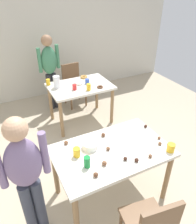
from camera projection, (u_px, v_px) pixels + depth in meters
name	position (u px, v px, depth m)	size (l,w,h in m)	color
ground_plane	(115.00, 190.00, 2.87)	(6.40, 6.40, 0.00)	tan
wall_back	(40.00, 38.00, 4.62)	(6.40, 0.10, 2.60)	beige
dining_table_near	(111.00, 156.00, 2.47)	(1.28, 0.80, 0.75)	silver
dining_table_far	(80.00, 91.00, 3.94)	(1.10, 0.75, 0.75)	silver
chair_near_table	(151.00, 224.00, 1.96)	(0.45, 0.45, 0.87)	brown
chair_far_table	(73.00, 82.00, 4.62)	(0.42, 0.42, 0.87)	brown
person_girl_near	(26.00, 174.00, 1.96)	(0.45, 0.20, 1.48)	#383D4C
person_adult_far	(50.00, 67.00, 4.23)	(0.45, 0.27, 1.51)	#28282D
mixing_bowl	(90.00, 145.00, 2.44)	(0.18, 0.18, 0.07)	white
soda_can	(87.00, 162.00, 2.18)	(0.07, 0.07, 0.12)	#198438
fork_near	(138.00, 137.00, 2.62)	(0.17, 0.02, 0.01)	silver
cup_near_0	(171.00, 148.00, 2.39)	(0.09, 0.09, 0.10)	yellow
cup_near_1	(77.00, 152.00, 2.32)	(0.07, 0.07, 0.11)	yellow
cake_ball_0	(66.00, 143.00, 2.49)	(0.05, 0.05, 0.05)	brown
cake_ball_1	(96.00, 175.00, 2.09)	(0.05, 0.05, 0.05)	brown
cake_ball_2	(137.00, 160.00, 2.26)	(0.04, 0.04, 0.04)	#3D2319
cake_ball_3	(159.00, 138.00, 2.58)	(0.04, 0.04, 0.04)	brown
cake_ball_4	(150.00, 156.00, 2.31)	(0.04, 0.04, 0.04)	brown
cake_ball_5	(169.00, 144.00, 2.47)	(0.04, 0.04, 0.04)	brown
cake_ball_6	(104.00, 163.00, 2.22)	(0.05, 0.05, 0.05)	brown
cake_ball_7	(108.00, 148.00, 2.41)	(0.04, 0.04, 0.04)	brown
cake_ball_8	(103.00, 135.00, 2.62)	(0.05, 0.05, 0.05)	brown
cake_ball_9	(125.00, 159.00, 2.28)	(0.04, 0.04, 0.04)	#3D2319
cake_ball_10	(160.00, 143.00, 2.49)	(0.04, 0.04, 0.04)	brown
cake_ball_11	(146.00, 126.00, 2.78)	(0.04, 0.04, 0.04)	#3D2319
pitcher_far	(57.00, 82.00, 3.75)	(0.11, 0.11, 0.21)	white
cup_far_0	(48.00, 82.00, 3.87)	(0.07, 0.07, 0.11)	yellow
cup_far_1	(74.00, 87.00, 3.70)	(0.07, 0.07, 0.10)	red
cup_far_2	(87.00, 81.00, 3.91)	(0.07, 0.07, 0.09)	#3351B2
cup_far_3	(89.00, 87.00, 3.68)	(0.07, 0.07, 0.11)	yellow
donut_far_0	(79.00, 84.00, 3.90)	(0.11, 0.11, 0.03)	white
donut_far_1	(100.00, 87.00, 3.78)	(0.11, 0.11, 0.03)	brown
donut_far_2	(84.00, 77.00, 4.15)	(0.14, 0.14, 0.04)	gold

